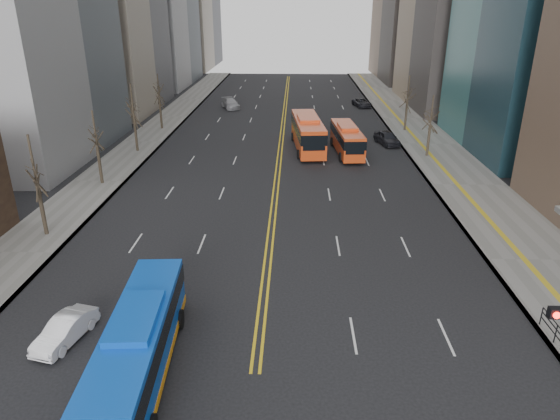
# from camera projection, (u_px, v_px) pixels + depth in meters

# --- Properties ---
(sidewalk_right) EXTENTS (7.00, 130.00, 0.15)m
(sidewalk_right) POSITION_uv_depth(u_px,v_px,m) (429.00, 144.00, 58.72)
(sidewalk_right) COLOR slate
(sidewalk_right) RESTS_ON ground
(sidewalk_left) EXTENTS (5.00, 130.00, 0.15)m
(sidewalk_left) POSITION_uv_depth(u_px,v_px,m) (143.00, 142.00, 59.69)
(sidewalk_left) COLOR slate
(sidewalk_left) RESTS_ON ground
(centerline) EXTENTS (0.55, 100.00, 0.01)m
(centerline) POSITION_uv_depth(u_px,v_px,m) (283.00, 125.00, 68.49)
(centerline) COLOR gold
(centerline) RESTS_ON ground
(street_trees) EXTENTS (35.20, 47.20, 7.60)m
(street_trees) POSITION_uv_depth(u_px,v_px,m) (203.00, 122.00, 47.94)
(street_trees) COLOR #2C221A
(street_trees) RESTS_ON ground
(blue_bus) EXTENTS (3.08, 11.09, 3.22)m
(blue_bus) POSITION_uv_depth(u_px,v_px,m) (139.00, 344.00, 21.58)
(blue_bus) COLOR blue
(blue_bus) RESTS_ON ground
(red_bus_near) EXTENTS (3.09, 10.07, 3.18)m
(red_bus_near) POSITION_uv_depth(u_px,v_px,m) (347.00, 138.00, 54.73)
(red_bus_near) COLOR #CB3F15
(red_bus_near) RESTS_ON ground
(red_bus_far) EXTENTS (3.82, 12.08, 3.75)m
(red_bus_far) POSITION_uv_depth(u_px,v_px,m) (308.00, 131.00, 56.21)
(red_bus_far) COLOR #CB3F15
(red_bus_far) RESTS_ON ground
(car_white) EXTENTS (2.20, 4.01, 1.25)m
(car_white) POSITION_uv_depth(u_px,v_px,m) (65.00, 330.00, 24.26)
(car_white) COLOR white
(car_white) RESTS_ON ground
(car_dark_mid) EXTENTS (2.96, 4.97, 1.58)m
(car_dark_mid) POSITION_uv_depth(u_px,v_px,m) (387.00, 138.00, 58.65)
(car_dark_mid) COLOR black
(car_dark_mid) RESTS_ON ground
(car_silver) EXTENTS (3.85, 5.63, 1.52)m
(car_silver) POSITION_uv_depth(u_px,v_px,m) (231.00, 104.00, 79.13)
(car_silver) COLOR gray
(car_silver) RESTS_ON ground
(car_dark_far) EXTENTS (3.08, 5.04, 1.31)m
(car_dark_far) POSITION_uv_depth(u_px,v_px,m) (362.00, 103.00, 80.45)
(car_dark_far) COLOR black
(car_dark_far) RESTS_ON ground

